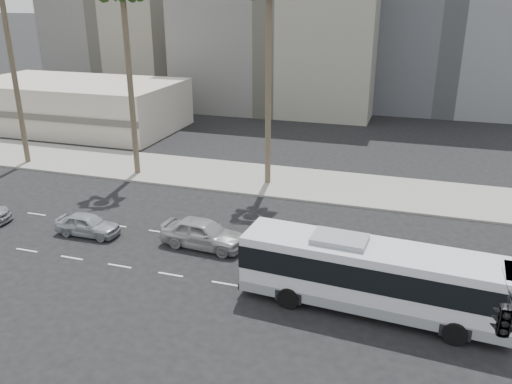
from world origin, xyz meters
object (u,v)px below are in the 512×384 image
at_px(traffic_signal, 511,336).
at_px(car_b, 88,224).
at_px(city_bus, 371,275).
at_px(car_a, 203,233).

bearing_deg(traffic_signal, car_b, 131.00).
bearing_deg(traffic_signal, city_bus, 94.79).
height_order(car_a, traffic_signal, traffic_signal).
bearing_deg(car_a, traffic_signal, -127.80).
bearing_deg(car_b, traffic_signal, -119.86).
xyz_separation_m(car_a, traffic_signal, (13.78, -12.45, 4.77)).
bearing_deg(city_bus, car_a, 164.01).
relative_size(car_a, traffic_signal, 0.74).
bearing_deg(traffic_signal, car_a, 118.22).
bearing_deg(car_a, city_bus, -105.79).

